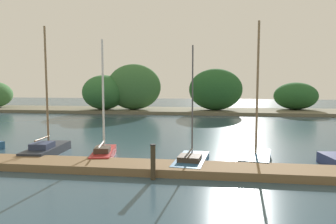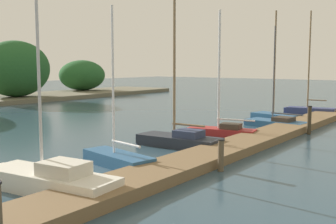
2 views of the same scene
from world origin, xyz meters
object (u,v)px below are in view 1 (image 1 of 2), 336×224
object	(u,v)px
sailboat_3	(47,148)
sailboat_4	(104,151)
sailboat_6	(256,154)
mooring_piling_2	(153,162)
sailboat_5	(191,160)

from	to	relation	value
sailboat_3	sailboat_4	bearing A→B (deg)	-98.64
sailboat_6	mooring_piling_2	bearing A→B (deg)	140.66
sailboat_6	sailboat_4	bearing A→B (deg)	104.56
mooring_piling_2	sailboat_6	bearing A→B (deg)	39.07
sailboat_6	sailboat_5	bearing A→B (deg)	124.33
sailboat_5	sailboat_6	xyz separation A→B (m)	(3.12, 1.31, 0.08)
sailboat_3	sailboat_5	xyz separation A→B (m)	(7.97, -1.21, -0.12)
sailboat_3	mooring_piling_2	distance (m)	7.49
sailboat_5	sailboat_3	bearing A→B (deg)	87.20
sailboat_6	mooring_piling_2	xyz separation A→B (m)	(-4.52, -3.67, 0.39)
sailboat_3	sailboat_6	xyz separation A→B (m)	(11.10, 0.10, -0.04)
sailboat_3	mooring_piling_2	bearing A→B (deg)	-121.95
sailboat_3	sailboat_6	bearing A→B (deg)	-92.92
sailboat_3	sailboat_4	distance (m)	3.34
sailboat_4	sailboat_5	world-z (taller)	sailboat_4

